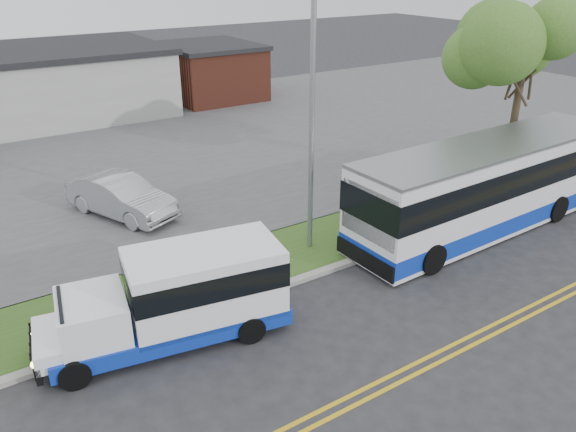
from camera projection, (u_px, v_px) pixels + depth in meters
ground at (281, 312)px, 16.51m from camera, size 140.00×140.00×0.00m
lane_line_north at (366, 388)px, 13.58m from camera, size 70.00×0.12×0.01m
lane_line_south at (374, 395)px, 13.35m from camera, size 70.00×0.12×0.01m
curb at (262, 292)px, 17.31m from camera, size 80.00×0.30×0.15m
verge at (234, 269)px, 18.69m from camera, size 80.00×3.30×0.10m
parking_lot at (107, 155)px, 29.40m from camera, size 80.00×25.00×0.10m
brick_wing at (210, 71)px, 40.65m from camera, size 6.30×7.30×3.90m
tree_east at (527, 45)px, 23.13m from camera, size 5.20×5.20×8.33m
streetlight_near at (313, 104)px, 17.87m from camera, size 0.35×1.53×9.50m
shuttle_bus at (182, 293)px, 14.92m from camera, size 6.83×3.17×2.52m
transit_bus at (487, 186)px, 21.00m from camera, size 12.20×3.19×3.37m
parked_car_a at (121, 196)px, 22.13m from camera, size 3.47×5.12×1.60m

